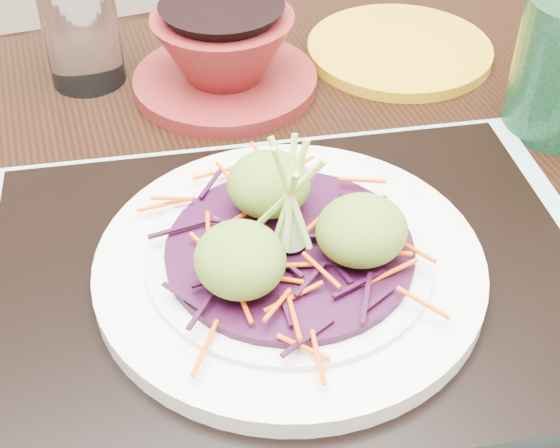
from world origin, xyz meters
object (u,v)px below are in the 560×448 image
object	(u,v)px
dining_table	(247,344)
white_plate	(290,264)
water_glass	(81,32)
serving_tray	(289,282)
yellow_plate	(399,50)
terracotta_bowl_set	(224,56)

from	to	relation	value
dining_table	white_plate	bearing A→B (deg)	-67.60
dining_table	water_glass	bearing A→B (deg)	104.61
dining_table	serving_tray	bearing A→B (deg)	-67.60
dining_table	yellow_plate	world-z (taller)	yellow_plate
yellow_plate	water_glass	bearing A→B (deg)	169.74
serving_tray	white_plate	bearing A→B (deg)	-125.51
water_glass	yellow_plate	xyz separation A→B (m)	(0.32, -0.06, -0.05)
terracotta_bowl_set	water_glass	bearing A→B (deg)	154.51
serving_tray	terracotta_bowl_set	size ratio (longest dim) A/B	1.74
white_plate	yellow_plate	size ratio (longest dim) A/B	1.39
white_plate	serving_tray	bearing A→B (deg)	45.00
yellow_plate	dining_table	bearing A→B (deg)	-135.84
white_plate	water_glass	size ratio (longest dim) A/B	2.58
dining_table	terracotta_bowl_set	distance (m)	0.28
white_plate	terracotta_bowl_set	bearing A→B (deg)	82.59
terracotta_bowl_set	dining_table	bearing A→B (deg)	-103.38
white_plate	terracotta_bowl_set	xyz separation A→B (m)	(0.04, 0.29, 0.00)
serving_tray	terracotta_bowl_set	xyz separation A→B (m)	(0.04, 0.29, 0.02)
dining_table	terracotta_bowl_set	bearing A→B (deg)	78.34
water_glass	yellow_plate	bearing A→B (deg)	-10.26
dining_table	serving_tray	xyz separation A→B (m)	(0.02, -0.05, 0.12)
water_glass	yellow_plate	size ratio (longest dim) A/B	0.54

